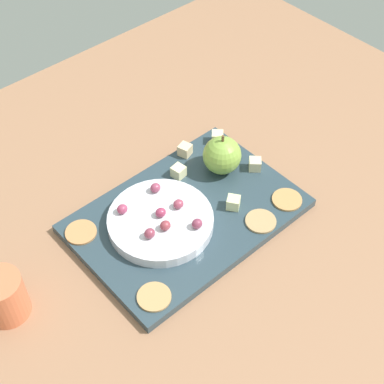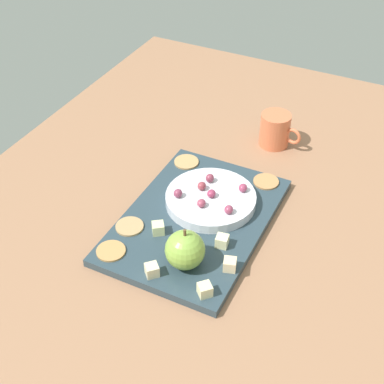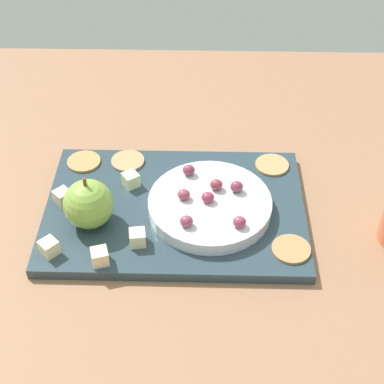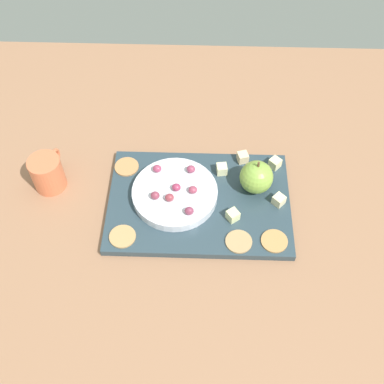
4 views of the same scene
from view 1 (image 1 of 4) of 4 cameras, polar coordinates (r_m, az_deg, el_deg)
name	(u,v)px [view 1 (image 1 of 4)]	position (r cm, az deg, el deg)	size (l,w,h in cm)	color
table	(170,224)	(104.42, -2.23, -3.21)	(141.84, 105.63, 4.70)	#966A4C
platter	(187,215)	(101.53, -0.53, -2.34)	(38.57, 26.35, 1.63)	#2C3E48
serving_dish	(161,221)	(98.46, -3.13, -2.90)	(18.17, 18.17, 2.03)	silver
apple_whole	(222,155)	(105.82, 2.99, 3.65)	(7.14, 7.14, 7.14)	#81A941
apple_stem	(223,138)	(102.98, 3.08, 5.32)	(0.50, 0.50, 1.20)	brown
cheese_cube_0	(217,137)	(113.09, 2.53, 5.45)	(2.21, 2.21, 2.21)	beige
cheese_cube_1	(178,172)	(106.18, -1.35, 2.03)	(2.21, 2.21, 2.21)	beige
cheese_cube_2	(185,150)	(110.31, -0.70, 4.19)	(2.21, 2.21, 2.21)	beige
cheese_cube_3	(233,203)	(101.20, 4.11, -1.06)	(2.21, 2.21, 2.21)	beige
cheese_cube_4	(255,164)	(108.15, 6.25, 2.75)	(2.21, 2.21, 2.21)	beige
cracker_0	(287,200)	(104.01, 9.38, -0.75)	(5.39, 5.39, 0.40)	tan
cracker_1	(81,232)	(99.64, -10.93, -3.93)	(5.39, 5.39, 0.40)	#B7814E
cracker_2	(154,297)	(90.65, -3.77, -10.31)	(5.39, 5.39, 0.40)	tan
cracker_3	(261,221)	(100.07, 6.82, -2.89)	(5.39, 5.39, 0.40)	tan
grape_0	(150,233)	(94.48, -4.21, -4.10)	(1.88, 1.69, 1.77)	#853649
grape_1	(161,213)	(97.34, -3.12, -2.04)	(1.88, 1.69, 1.57)	#973252
grape_2	(195,225)	(95.38, 0.35, -3.27)	(1.88, 1.69, 1.73)	#82364F
grape_3	(178,204)	(98.49, -1.36, -1.20)	(1.88, 1.69, 1.55)	#963C52
grape_4	(165,226)	(95.42, -2.66, -3.33)	(1.88, 1.69, 1.67)	#8D3741
grape_5	(122,209)	(98.38, -6.92, -1.69)	(1.88, 1.69, 1.62)	#983857
grape_6	(154,189)	(100.98, -3.82, 0.31)	(1.88, 1.69, 1.66)	#913B56
cup	(3,296)	(92.55, -18.20, -9.73)	(6.93, 10.11, 7.88)	#DC6D46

